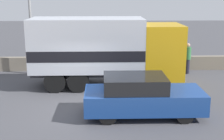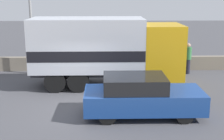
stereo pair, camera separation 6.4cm
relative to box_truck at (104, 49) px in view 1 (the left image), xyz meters
name	(u,v)px [view 1 (the left image)]	position (x,y,z in m)	size (l,w,h in m)	color
ground_plane	(84,109)	(-0.83, -3.15, -1.88)	(80.00, 80.00, 0.00)	#47474C
stone_wall_backdrop	(90,63)	(-0.83, 3.25, -1.47)	(60.00, 0.35, 0.81)	gray
box_truck	(104,49)	(0.00, 0.00, 0.00)	(7.23, 2.34, 3.34)	gold
car_hatchback	(142,96)	(1.37, -3.89, -1.11)	(4.40, 1.82, 1.54)	navy
pedestrian	(187,58)	(4.75, 2.31, -0.97)	(0.38, 0.38, 1.75)	#1E1E2D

